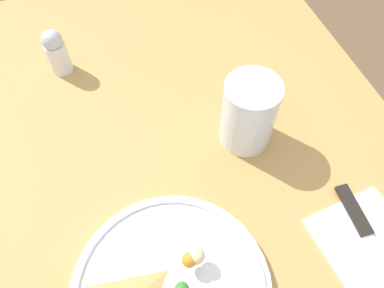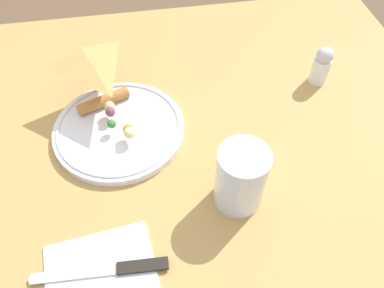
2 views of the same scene
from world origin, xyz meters
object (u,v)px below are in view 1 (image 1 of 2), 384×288
Objects in this scene: dining_table at (163,237)px; butter_knife at (373,245)px; milk_glass at (249,114)px; salt_shaker at (56,51)px; napkin_folded at (376,254)px.

dining_table is 5.53× the size of butter_knife.
salt_shaker is (-0.26, -0.27, -0.01)m from milk_glass.
milk_glass is at bearing 117.82° from dining_table.
butter_knife reaches higher than napkin_folded.
butter_knife is (0.23, 0.10, -0.05)m from milk_glass.
napkin_folded is at bearing 61.18° from dining_table.
salt_shaker reaches higher than napkin_folded.
dining_table is at bearing -114.02° from butter_knife.
dining_table is at bearing 14.92° from salt_shaker.
butter_knife is 2.39× the size of salt_shaker.
butter_knife reaches higher than dining_table.
napkin_folded reaches higher than dining_table.
salt_shaker reaches higher than dining_table.
milk_glass reaches higher than dining_table.
salt_shaker is (-0.35, -0.09, 0.14)m from dining_table.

